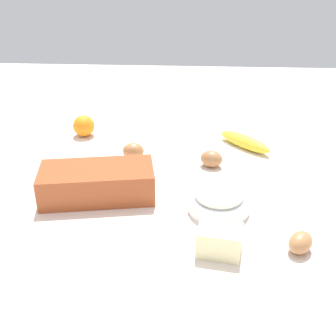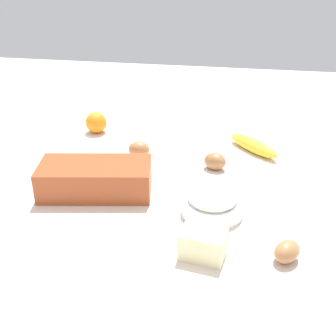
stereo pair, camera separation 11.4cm
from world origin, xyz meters
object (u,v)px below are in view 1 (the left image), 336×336
at_px(egg_near_butter, 211,159).
at_px(egg_loose, 300,242).
at_px(butter_block, 219,241).
at_px(orange_fruit, 84,126).
at_px(banana, 245,142).
at_px(loaf_pan, 97,182).
at_px(egg_beside_bowl, 133,151).
at_px(flour_bowl, 219,200).

xyz_separation_m(egg_near_butter, egg_loose, (-0.17, 0.37, -0.00)).
bearing_deg(butter_block, orange_fruit, -54.28).
bearing_deg(banana, orange_fruit, -6.81).
distance_m(loaf_pan, egg_loose, 0.50).
height_order(orange_fruit, egg_near_butter, orange_fruit).
bearing_deg(egg_loose, orange_fruit, -44.03).
xyz_separation_m(banana, egg_loose, (-0.06, 0.50, 0.00)).
bearing_deg(egg_loose, butter_block, 4.90).
bearing_deg(egg_beside_bowl, flour_bowl, 132.11).
bearing_deg(banana, loaf_pan, 38.25).
xyz_separation_m(egg_near_butter, egg_beside_bowl, (0.23, -0.04, 0.00)).
relative_size(orange_fruit, egg_near_butter, 1.11).
height_order(banana, orange_fruit, orange_fruit).
xyz_separation_m(banana, egg_beside_bowl, (0.34, 0.09, 0.00)).
distance_m(flour_bowl, egg_beside_bowl, 0.36).
height_order(banana, egg_near_butter, egg_near_butter).
bearing_deg(egg_loose, banana, -82.70).
distance_m(orange_fruit, egg_loose, 0.81).
distance_m(loaf_pan, orange_fruit, 0.40).
height_order(loaf_pan, egg_beside_bowl, loaf_pan).
xyz_separation_m(orange_fruit, butter_block, (-0.42, 0.58, -0.01)).
bearing_deg(egg_near_butter, butter_block, 90.65).
distance_m(banana, butter_block, 0.53).
xyz_separation_m(loaf_pan, egg_near_butter, (-0.29, -0.18, -0.02)).
bearing_deg(egg_loose, egg_near_butter, -65.07).
bearing_deg(orange_fruit, egg_near_butter, 154.70).
bearing_deg(butter_block, egg_beside_bowl, -61.15).
distance_m(banana, egg_near_butter, 0.17).
height_order(flour_bowl, egg_near_butter, flour_bowl).
distance_m(loaf_pan, egg_near_butter, 0.34).
bearing_deg(flour_bowl, butter_block, 87.76).
height_order(loaf_pan, egg_loose, loaf_pan).
distance_m(butter_block, egg_near_butter, 0.38).
bearing_deg(loaf_pan, flour_bowl, 161.81).
relative_size(banana, egg_loose, 3.04).
distance_m(flour_bowl, orange_fruit, 0.60).
bearing_deg(flour_bowl, egg_loose, 138.26).
bearing_deg(egg_beside_bowl, banana, -164.38).
bearing_deg(butter_block, egg_loose, -175.10).
distance_m(flour_bowl, butter_block, 0.16).
height_order(loaf_pan, orange_fruit, loaf_pan).
height_order(flour_bowl, egg_loose, flour_bowl).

